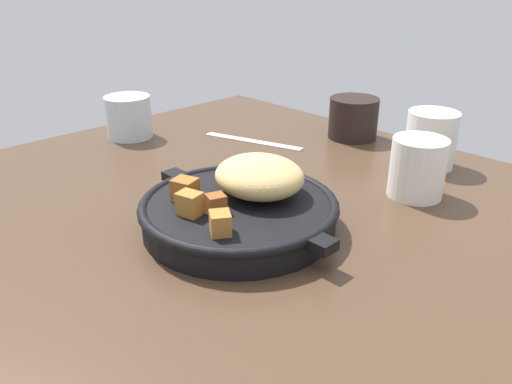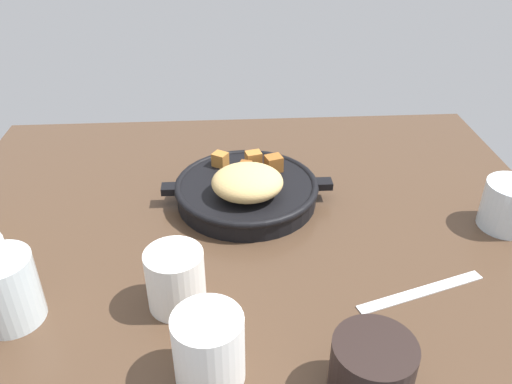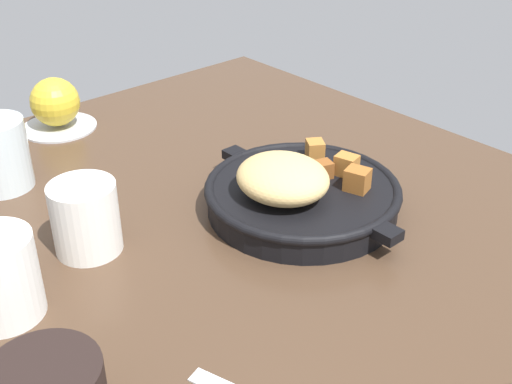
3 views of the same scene
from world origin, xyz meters
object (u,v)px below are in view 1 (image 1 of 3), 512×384
(butter_knife, at_px, (253,141))
(water_glass_short, at_px, (129,117))
(ceramic_mug_white, at_px, (417,168))
(white_creamer_pitcher, at_px, (431,139))
(coffee_mug_dark, at_px, (353,118))
(cast_iron_skillet, at_px, (241,205))

(butter_knife, bearing_deg, water_glass_short, -159.49)
(butter_knife, xyz_separation_m, ceramic_mug_white, (0.31, -0.00, 0.04))
(white_creamer_pitcher, distance_m, coffee_mug_dark, 0.17)
(water_glass_short, bearing_deg, coffee_mug_dark, 45.14)
(cast_iron_skillet, distance_m, butter_knife, 0.31)
(coffee_mug_dark, bearing_deg, cast_iron_skillet, -73.85)
(coffee_mug_dark, bearing_deg, white_creamer_pitcher, -10.95)
(butter_knife, xyz_separation_m, coffee_mug_dark, (0.11, 0.15, 0.03))
(cast_iron_skillet, height_order, water_glass_short, cast_iron_skillet)
(coffee_mug_dark, bearing_deg, water_glass_short, -134.86)
(cast_iron_skillet, xyz_separation_m, ceramic_mug_white, (0.10, 0.23, 0.01))
(water_glass_short, height_order, ceramic_mug_white, ceramic_mug_white)
(water_glass_short, relative_size, coffee_mug_dark, 0.93)
(butter_knife, relative_size, ceramic_mug_white, 2.33)
(butter_knife, distance_m, ceramic_mug_white, 0.32)
(butter_knife, relative_size, water_glass_short, 2.31)
(cast_iron_skillet, relative_size, water_glass_short, 3.45)
(water_glass_short, bearing_deg, ceramic_mug_white, 15.74)
(cast_iron_skillet, height_order, butter_knife, cast_iron_skillet)
(cast_iron_skillet, distance_m, water_glass_short, 0.40)
(cast_iron_skillet, bearing_deg, butter_knife, 133.42)
(water_glass_short, relative_size, ceramic_mug_white, 1.01)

